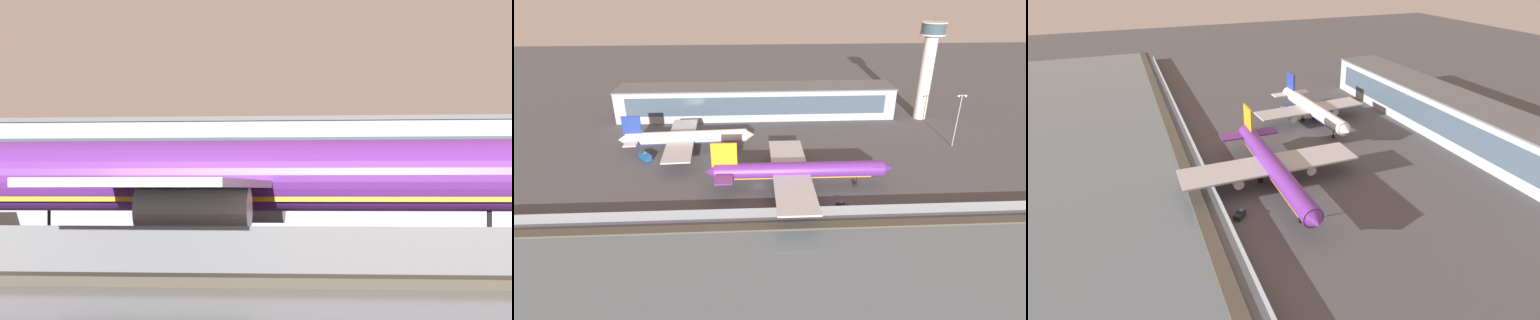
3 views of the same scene
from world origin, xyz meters
The scene contains 10 objects.
ground_plane centered at (0.00, 0.00, 0.00)m, with size 500.00×500.00×0.00m, color #4C4C51.
shoreline_seawall centered at (0.00, -20.50, 0.25)m, with size 320.00×3.00×0.50m.
perimeter_fence centered at (0.00, -16.00, 1.38)m, with size 280.00×0.10×2.75m.
cargo_jet_purple centered at (10.35, -1.44, 5.37)m, with size 51.89×44.62×14.08m.
passenger_jet_white centered at (-23.74, 25.44, 5.07)m, with size 44.76×38.30×13.29m.
baggage_tug centered at (21.00, -12.97, 0.81)m, with size 3.44×3.34×1.80m.
ops_van centered at (-36.17, 19.53, 1.28)m, with size 4.90×5.36×2.48m.
control_tower centered at (68.38, 55.79, 22.94)m, with size 9.92×9.92×40.58m.
terminal_building centered at (0.75, 61.91, 6.42)m, with size 112.94×16.59×12.82m.
apron_light_mast_apron_west centered at (68.16, 25.56, 10.48)m, with size 3.20×0.40×18.46m.
Camera 2 is at (-1.98, -99.17, 54.60)m, focal length 28.00 mm.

